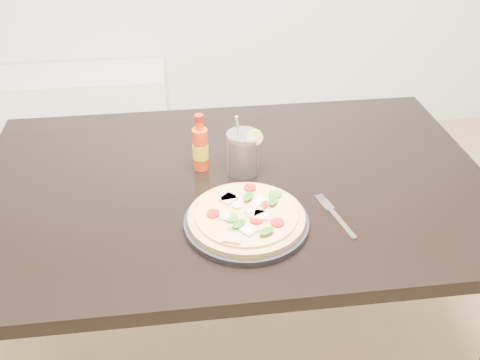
{
  "coord_description": "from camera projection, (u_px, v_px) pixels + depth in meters",
  "views": [
    {
      "loc": [
        -0.04,
        -0.57,
        1.57
      ],
      "look_at": [
        0.1,
        0.51,
        0.83
      ],
      "focal_mm": 40.0,
      "sensor_mm": 36.0,
      "label": 1
    }
  ],
  "objects": [
    {
      "name": "dining_table",
      "position": [
        235.0,
        204.0,
        1.51
      ],
      "size": [
        1.4,
        0.9,
        0.75
      ],
      "color": "black",
      "rests_on": "ground"
    },
    {
      "name": "plate",
      "position": [
        246.0,
        222.0,
        1.29
      ],
      "size": [
        0.3,
        0.3,
        0.02
      ],
      "primitive_type": "cylinder",
      "color": "black",
      "rests_on": "dining_table"
    },
    {
      "name": "pizza",
      "position": [
        246.0,
        216.0,
        1.28
      ],
      "size": [
        0.28,
        0.28,
        0.03
      ],
      "color": "tan",
      "rests_on": "plate"
    },
    {
      "name": "hot_sauce_bottle",
      "position": [
        200.0,
        148.0,
        1.47
      ],
      "size": [
        0.05,
        0.05,
        0.17
      ],
      "rotation": [
        0.0,
        0.0,
        0.13
      ],
      "color": "#ED430D",
      "rests_on": "dining_table"
    },
    {
      "name": "cola_cup",
      "position": [
        243.0,
        153.0,
        1.47
      ],
      "size": [
        0.1,
        0.09,
        0.18
      ],
      "rotation": [
        0.0,
        0.0,
        0.37
      ],
      "color": "black",
      "rests_on": "dining_table"
    },
    {
      "name": "fork",
      "position": [
        334.0,
        214.0,
        1.33
      ],
      "size": [
        0.06,
        0.19,
        0.0
      ],
      "rotation": [
        0.0,
        0.0,
        0.23
      ],
      "color": "silver",
      "rests_on": "dining_table"
    },
    {
      "name": "media_console",
      "position": [
        35.0,
        120.0,
        2.83
      ],
      "size": [
        1.4,
        0.34,
        0.5
      ],
      "primitive_type": "cube",
      "color": "white",
      "rests_on": "ground"
    }
  ]
}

